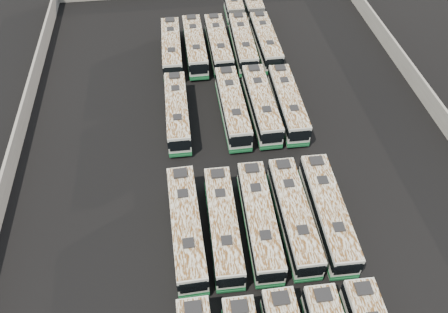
% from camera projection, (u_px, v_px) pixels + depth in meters
% --- Properties ---
extents(ground, '(140.00, 140.00, 0.00)m').
position_uv_depth(ground, '(240.00, 161.00, 43.85)').
color(ground, black).
rests_on(ground, ground).
extents(perimeter_wall, '(45.20, 73.20, 2.20)m').
position_uv_depth(perimeter_wall, '(241.00, 154.00, 43.05)').
color(perimeter_wall, slate).
rests_on(perimeter_wall, ground).
extents(bus_midfront_far_left, '(2.67, 11.44, 3.21)m').
position_uv_depth(bus_midfront_far_left, '(186.00, 227.00, 36.50)').
color(bus_midfront_far_left, beige).
rests_on(bus_midfront_far_left, ground).
extents(bus_midfront_left, '(2.52, 10.97, 3.08)m').
position_uv_depth(bus_midfront_left, '(223.00, 225.00, 36.71)').
color(bus_midfront_left, beige).
rests_on(bus_midfront_left, ground).
extents(bus_midfront_center, '(2.61, 11.21, 3.14)m').
position_uv_depth(bus_midfront_center, '(259.00, 220.00, 37.02)').
color(bus_midfront_center, beige).
rests_on(bus_midfront_center, ground).
extents(bus_midfront_right, '(2.43, 11.17, 3.14)m').
position_uv_depth(bus_midfront_right, '(294.00, 215.00, 37.36)').
color(bus_midfront_right, beige).
rests_on(bus_midfront_right, ground).
extents(bus_midfront_far_right, '(2.69, 11.39, 3.19)m').
position_uv_depth(bus_midfront_far_right, '(328.00, 212.00, 37.54)').
color(bus_midfront_far_right, beige).
rests_on(bus_midfront_far_right, ground).
extents(bus_midback_far_left, '(2.44, 11.01, 3.09)m').
position_uv_depth(bus_midback_far_left, '(177.00, 112.00, 46.67)').
color(bus_midback_far_left, beige).
rests_on(bus_midback_far_left, ground).
extents(bus_midback_center, '(2.50, 11.39, 3.20)m').
position_uv_depth(bus_midback_center, '(232.00, 107.00, 47.14)').
color(bus_midback_center, beige).
rests_on(bus_midback_center, ground).
extents(bus_midback_right, '(2.47, 11.33, 3.19)m').
position_uv_depth(bus_midback_right, '(261.00, 104.00, 47.46)').
color(bus_midback_right, beige).
rests_on(bus_midback_right, ground).
extents(bus_midback_far_right, '(2.51, 11.10, 3.12)m').
position_uv_depth(bus_midback_far_right, '(288.00, 103.00, 47.64)').
color(bus_midback_far_right, beige).
rests_on(bus_midback_far_right, ground).
extents(bus_back_far_left, '(2.54, 11.04, 3.10)m').
position_uv_depth(bus_back_far_left, '(172.00, 48.00, 55.05)').
color(bus_back_far_left, beige).
rests_on(bus_back_far_left, ground).
extents(bus_back_left, '(2.39, 11.13, 3.13)m').
position_uv_depth(bus_back_left, '(195.00, 46.00, 55.44)').
color(bus_back_left, beige).
rests_on(bus_back_left, ground).
extents(bus_back_center, '(2.46, 11.18, 3.14)m').
position_uv_depth(bus_back_center, '(218.00, 44.00, 55.61)').
color(bus_back_center, beige).
rests_on(bus_back_center, ground).
extents(bus_back_right, '(2.69, 17.18, 3.11)m').
position_uv_depth(bus_back_right, '(240.00, 31.00, 57.86)').
color(bus_back_right, beige).
rests_on(bus_back_right, ground).
extents(bus_back_far_right, '(2.31, 16.90, 3.06)m').
position_uv_depth(bus_back_far_right, '(261.00, 30.00, 58.17)').
color(bus_back_far_right, beige).
rests_on(bus_back_far_right, ground).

